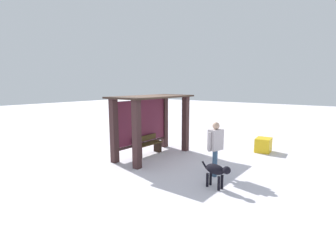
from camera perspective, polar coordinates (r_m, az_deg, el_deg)
The scene contains 6 objects.
ground_plane at distance 9.60m, azimuth -3.43°, elevation -6.77°, with size 60.00×60.00×0.00m, color white.
bus_shelter at distance 9.41m, azimuth -4.30°, elevation 2.11°, with size 3.27×1.56×2.27m.
bench_left_inside at distance 9.68m, azimuth -4.63°, elevation -4.51°, with size 1.32×0.37×0.73m.
person_walking at distance 7.51m, azimuth 10.71°, elevation -4.19°, with size 0.61×0.36×1.59m.
dog at distance 6.69m, azimuth 10.96°, elevation -9.98°, with size 0.31×0.87×0.66m.
grit_bin at distance 10.79m, azimuth 20.80°, elevation -4.04°, with size 0.70×0.56×0.56m, color yellow.
Camera 1 is at (-6.96, -6.05, 2.67)m, focal length 26.87 mm.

